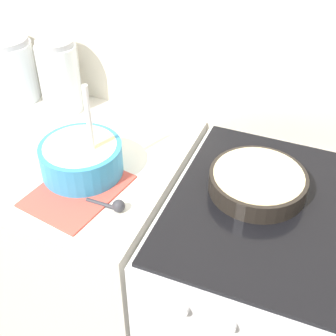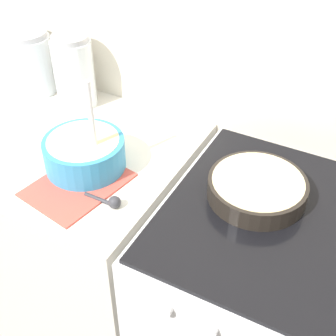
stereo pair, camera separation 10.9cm
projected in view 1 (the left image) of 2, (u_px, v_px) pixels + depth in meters
wall_back at (214, 49)px, 1.49m from camera, size 4.67×0.05×2.40m
countertop_cabinet at (70, 247)px, 1.80m from camera, size 0.84×0.68×0.94m
stove at (268, 312)px, 1.58m from camera, size 0.68×0.70×0.94m
mixing_bowl at (81, 157)px, 1.38m from camera, size 0.24×0.24×0.31m
baking_pan at (258, 182)px, 1.33m from camera, size 0.28×0.28×0.06m
storage_jar_left at (12, 73)px, 1.70m from camera, size 0.18×0.18×0.23m
storage_jar_middle at (60, 81)px, 1.63m from camera, size 0.14×0.14×0.26m
recipe_page at (78, 191)px, 1.35m from camera, size 0.26×0.32×0.01m
measuring_spoon at (115, 205)px, 1.28m from camera, size 0.12×0.04×0.04m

